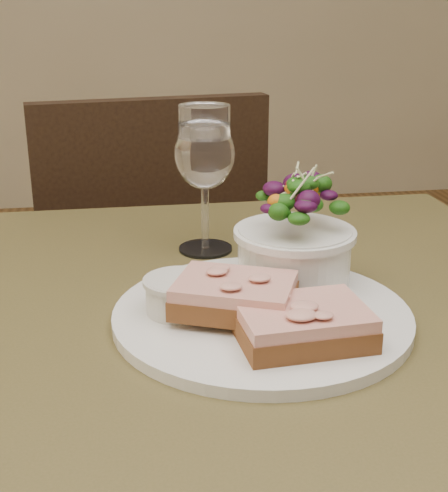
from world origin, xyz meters
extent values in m
cube|color=#48411E|center=(0.00, 0.00, 0.73)|extent=(0.80, 0.80, 0.04)
cylinder|color=black|center=(0.34, 0.34, 0.35)|extent=(0.05, 0.05, 0.71)
cube|color=black|center=(-0.08, 0.73, 0.45)|extent=(0.48, 0.48, 0.04)
cube|color=black|center=(-0.05, 0.54, 0.68)|extent=(0.42, 0.10, 0.45)
cube|color=black|center=(-0.08, 0.73, 0.23)|extent=(0.41, 0.41, 0.45)
cylinder|color=white|center=(0.02, -0.03, 0.76)|extent=(0.30, 0.30, 0.01)
cube|color=#522A15|center=(0.05, -0.10, 0.77)|extent=(0.13, 0.10, 0.02)
cube|color=beige|center=(0.05, -0.10, 0.79)|extent=(0.12, 0.10, 0.01)
cube|color=#522A15|center=(-0.01, -0.04, 0.78)|extent=(0.14, 0.12, 0.02)
cube|color=beige|center=(-0.01, -0.04, 0.80)|extent=(0.14, 0.12, 0.01)
cylinder|color=beige|center=(-0.06, -0.02, 0.78)|extent=(0.07, 0.07, 0.04)
cylinder|color=olive|center=(-0.06, -0.02, 0.80)|extent=(0.06, 0.06, 0.01)
cylinder|color=white|center=(0.07, 0.04, 0.79)|extent=(0.13, 0.13, 0.06)
ellipsoid|color=#0E3B0A|center=(0.07, 0.04, 0.85)|extent=(0.11, 0.11, 0.06)
ellipsoid|color=#0E3B0A|center=(-0.06, 0.05, 0.77)|extent=(0.04, 0.04, 0.01)
sphere|color=maroon|center=(-0.07, 0.04, 0.77)|extent=(0.02, 0.02, 0.02)
cylinder|color=white|center=(-0.01, 0.18, 0.75)|extent=(0.07, 0.07, 0.00)
cylinder|color=white|center=(-0.01, 0.18, 0.80)|extent=(0.01, 0.01, 0.09)
ellipsoid|color=white|center=(-0.01, 0.18, 0.88)|extent=(0.08, 0.08, 0.09)
camera|label=1|loc=(-0.11, -0.65, 1.06)|focal=50.00mm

